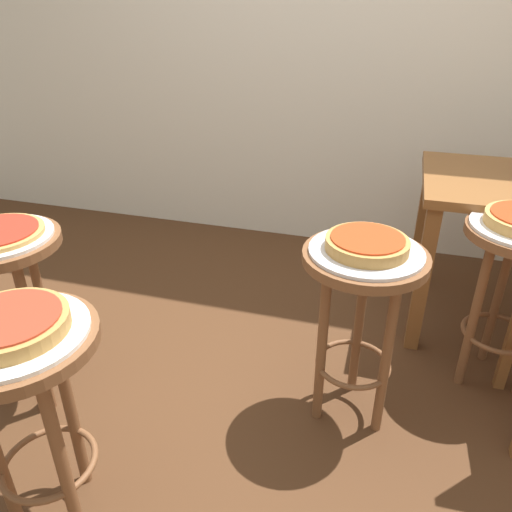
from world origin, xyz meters
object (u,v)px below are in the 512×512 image
(stool_leftside, at_px, (361,297))
(serving_plate_leftside, at_px, (366,251))
(stool_foreground, at_px, (28,388))
(pizza_foreground, at_px, (10,324))
(serving_plate_foreground, at_px, (13,333))
(pizza_leftside, at_px, (367,244))
(stool_middle, at_px, (9,281))

(stool_leftside, height_order, serving_plate_leftside, serving_plate_leftside)
(stool_foreground, bearing_deg, serving_plate_leftside, 40.66)
(stool_foreground, xyz_separation_m, pizza_foreground, (-0.00, 0.00, 0.21))
(serving_plate_foreground, bearing_deg, pizza_leftside, 40.66)
(serving_plate_foreground, relative_size, pizza_leftside, 1.39)
(pizza_foreground, distance_m, serving_plate_leftside, 1.06)
(serving_plate_foreground, bearing_deg, serving_plate_leftside, 40.66)
(stool_leftside, bearing_deg, serving_plate_leftside, -90.00)
(pizza_foreground, relative_size, stool_leftside, 0.41)
(stool_leftside, distance_m, pizza_leftside, 0.21)
(serving_plate_foreground, height_order, stool_middle, serving_plate_foreground)
(serving_plate_foreground, height_order, pizza_leftside, pizza_leftside)
(serving_plate_leftside, distance_m, pizza_leftside, 0.03)
(stool_middle, bearing_deg, pizza_foreground, -46.03)
(stool_leftside, bearing_deg, stool_middle, -168.87)
(pizza_leftside, bearing_deg, pizza_foreground, -139.34)
(serving_plate_foreground, height_order, pizza_foreground, pizza_foreground)
(serving_plate_foreground, xyz_separation_m, serving_plate_leftside, (0.80, 0.69, 0.00))
(stool_foreground, bearing_deg, pizza_foreground, 180.00)
(stool_middle, height_order, stool_leftside, same)
(serving_plate_leftside, xyz_separation_m, pizza_leftside, (0.00, -0.00, 0.03))
(stool_foreground, height_order, stool_leftside, same)
(serving_plate_foreground, distance_m, pizza_foreground, 0.03)
(pizza_leftside, bearing_deg, serving_plate_leftside, 90.00)
(serving_plate_leftside, bearing_deg, stool_middle, -168.87)
(stool_leftside, bearing_deg, stool_foreground, -139.34)
(serving_plate_leftside, bearing_deg, serving_plate_foreground, -139.34)
(serving_plate_foreground, relative_size, stool_leftside, 0.54)
(stool_foreground, relative_size, pizza_leftside, 2.56)
(pizza_foreground, xyz_separation_m, pizza_leftside, (0.80, 0.69, -0.00))
(serving_plate_foreground, height_order, serving_plate_leftside, same)
(pizza_foreground, height_order, pizza_leftside, same)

